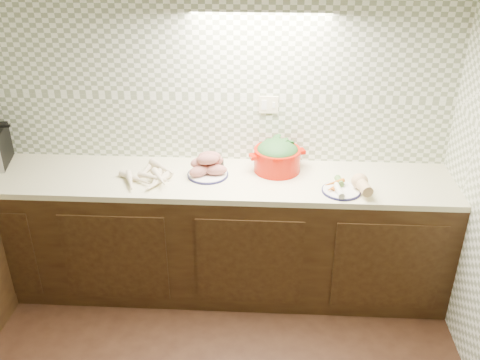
# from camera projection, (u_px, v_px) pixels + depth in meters

# --- Properties ---
(room) EXTENTS (3.60, 3.60, 2.60)m
(room) POSITION_uv_depth(u_px,v_px,m) (115.00, 191.00, 1.94)
(room) COLOR black
(room) RESTS_ON ground
(counter) EXTENTS (3.60, 3.60, 0.90)m
(counter) POSITION_uv_depth(u_px,v_px,m) (53.00, 307.00, 3.12)
(counter) COLOR black
(counter) RESTS_ON ground
(parsnip_pile) EXTENTS (0.38, 0.38, 0.08)m
(parsnip_pile) POSITION_uv_depth(u_px,v_px,m) (142.00, 175.00, 3.55)
(parsnip_pile) COLOR beige
(parsnip_pile) RESTS_ON counter
(sweet_potato_plate) EXTENTS (0.28, 0.28, 0.17)m
(sweet_potato_plate) POSITION_uv_depth(u_px,v_px,m) (208.00, 166.00, 3.60)
(sweet_potato_plate) COLOR #13123C
(sweet_potato_plate) RESTS_ON counter
(onion_bowl) EXTENTS (0.16, 0.16, 0.12)m
(onion_bowl) POSITION_uv_depth(u_px,v_px,m) (212.00, 162.00, 3.70)
(onion_bowl) COLOR black
(onion_bowl) RESTS_ON counter
(dutch_oven) EXTENTS (0.41, 0.41, 0.22)m
(dutch_oven) POSITION_uv_depth(u_px,v_px,m) (277.00, 156.00, 3.64)
(dutch_oven) COLOR #B70F00
(dutch_oven) RESTS_ON counter
(veg_plate) EXTENTS (0.30, 0.27, 0.12)m
(veg_plate) POSITION_uv_depth(u_px,v_px,m) (350.00, 185.00, 3.41)
(veg_plate) COLOR #13123C
(veg_plate) RESTS_ON counter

